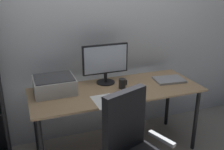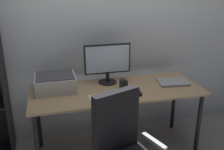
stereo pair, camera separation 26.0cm
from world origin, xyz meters
name	(u,v)px [view 2 (the right image)]	position (x,y,z in m)	size (l,w,h in m)	color
ground_plane	(116,150)	(0.00, 0.00, 0.00)	(12.00, 12.00, 0.00)	gray
back_wall	(105,26)	(0.00, 0.51, 1.30)	(6.40, 0.10, 2.60)	silver
desk	(117,96)	(0.00, 0.00, 0.66)	(1.76, 0.68, 0.74)	tan
monitor	(108,61)	(-0.05, 0.20, 0.98)	(0.50, 0.20, 0.43)	black
keyboard	(115,97)	(-0.07, -0.20, 0.75)	(0.29, 0.11, 0.02)	silver
mouse	(138,93)	(0.17, -0.18, 0.76)	(0.06, 0.10, 0.03)	black
coffee_mug	(123,84)	(0.06, 0.00, 0.79)	(0.09, 0.07, 0.10)	black
laptop	(173,82)	(0.64, 0.01, 0.75)	(0.32, 0.23, 0.02)	#99999E
printer	(55,82)	(-0.61, 0.14, 0.82)	(0.40, 0.34, 0.16)	silver
paper_sheet	(102,101)	(-0.20, -0.23, 0.74)	(0.21, 0.30, 0.00)	white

